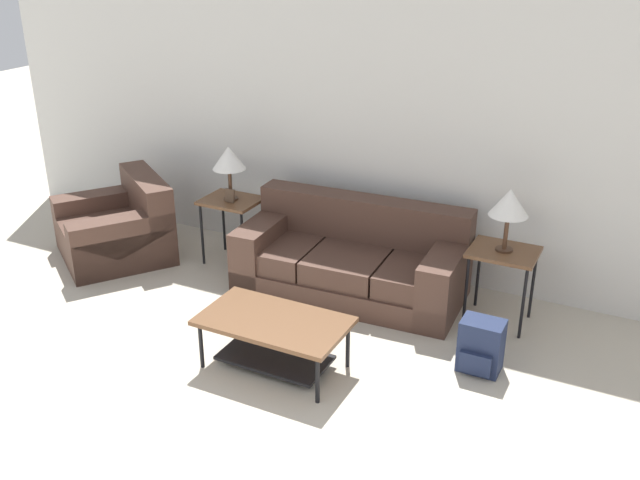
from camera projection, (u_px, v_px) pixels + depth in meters
name	position (u px, v px, depth m)	size (l,w,h in m)	color
wall_back	(401.00, 140.00, 6.49)	(9.18, 0.06, 2.60)	silver
couch	(352.00, 262.00, 6.46)	(2.06, 1.02, 0.82)	#4C3328
armchair	(118.00, 229.00, 7.18)	(1.44, 1.43, 0.80)	#4C3328
coffee_table	(274.00, 332.00, 5.32)	(1.10, 0.63, 0.41)	brown
side_table_left	(231.00, 207.00, 6.93)	(0.55, 0.46, 0.66)	brown
side_table_right	(503.00, 259.00, 5.84)	(0.55, 0.46, 0.66)	brown
table_lamp_left	(229.00, 159.00, 6.73)	(0.32, 0.32, 0.53)	#472D1E
table_lamp_right	(509.00, 204.00, 5.64)	(0.32, 0.32, 0.53)	#472D1E
backpack	(481.00, 346.00, 5.32)	(0.32, 0.30, 0.41)	#1E2847
picture_frame	(230.00, 196.00, 6.80)	(0.10, 0.04, 0.13)	#4C3828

